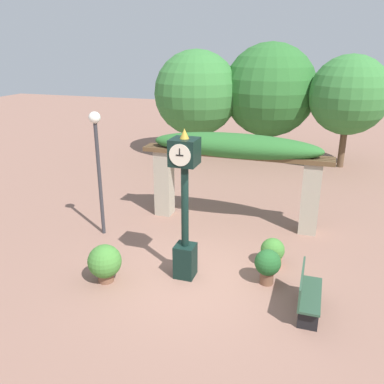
% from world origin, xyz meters
% --- Properties ---
extents(ground_plane, '(60.00, 60.00, 0.00)m').
position_xyz_m(ground_plane, '(0.00, 0.00, 0.00)').
color(ground_plane, '#8E6656').
extents(pedestal_clock, '(0.56, 0.61, 3.47)m').
position_xyz_m(pedestal_clock, '(-0.36, 0.06, 1.80)').
color(pedestal_clock, black).
rests_on(pedestal_clock, ground).
extents(pergola, '(5.50, 1.10, 2.72)m').
position_xyz_m(pergola, '(0.00, 3.38, 2.09)').
color(pergola, '#A89E89').
rests_on(pergola, ground).
extents(potted_plant_near_left, '(0.76, 0.76, 0.89)m').
position_xyz_m(potted_plant_near_left, '(-2.01, -0.72, 0.48)').
color(potted_plant_near_left, brown).
rests_on(potted_plant_near_left, ground).
extents(potted_plant_near_right, '(0.59, 0.59, 0.82)m').
position_xyz_m(potted_plant_near_right, '(1.48, 0.33, 0.48)').
color(potted_plant_near_right, brown).
rests_on(potted_plant_near_right, ground).
extents(potted_plant_far_left, '(0.58, 0.58, 0.71)m').
position_xyz_m(potted_plant_far_left, '(1.49, 1.17, 0.36)').
color(potted_plant_far_left, '#B26B4C').
rests_on(potted_plant_far_left, ground).
extents(park_bench, '(0.42, 1.33, 0.89)m').
position_xyz_m(park_bench, '(2.39, -0.47, 0.43)').
color(park_bench, '#2D4C38').
rests_on(park_bench, ground).
extents(lamp_post, '(0.31, 0.31, 3.46)m').
position_xyz_m(lamp_post, '(-3.33, 1.50, 2.42)').
color(lamp_post, '#333338').
rests_on(lamp_post, ground).
extents(tree_line, '(10.26, 5.05, 5.24)m').
position_xyz_m(tree_line, '(-0.63, 11.08, 3.05)').
color(tree_line, brown).
rests_on(tree_line, ground).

